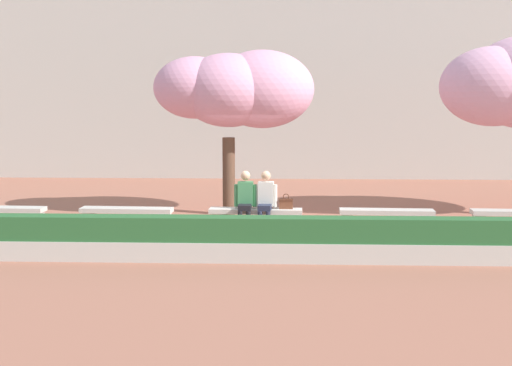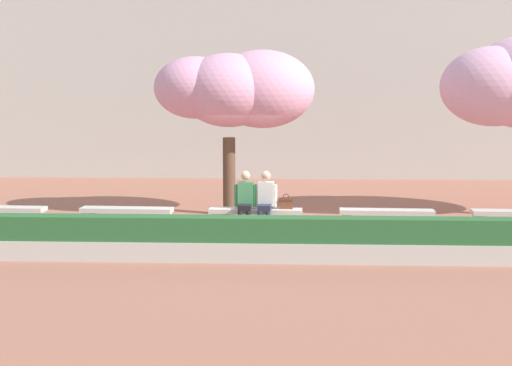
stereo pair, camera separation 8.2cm
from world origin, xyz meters
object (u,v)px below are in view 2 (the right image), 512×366
person_seated_left (245,198)px  handbag (286,203)px  stone_bench_near_east (387,216)px  stone_bench_center (256,215)px  person_seated_right (265,198)px  stone_bench_near_west (127,214)px  cherry_tree_main (235,90)px  stone_bench_west_end (0,213)px

person_seated_left → handbag: (0.91, 0.07, -0.12)m
handbag → stone_bench_near_east: bearing=-0.4°
stone_bench_center → person_seated_right: 0.45m
stone_bench_near_west → person_seated_left: bearing=-1.1°
cherry_tree_main → stone_bench_near_west: bearing=-140.5°
stone_bench_center → person_seated_left: size_ratio=1.62×
stone_bench_near_east → cherry_tree_main: cherry_tree_main is taller
stone_bench_center → handbag: size_ratio=6.15×
stone_bench_near_west → person_seated_right: bearing=-1.0°
stone_bench_near_east → handbag: (-2.23, 0.02, 0.27)m
handbag → cherry_tree_main: (-1.27, 1.89, 2.51)m
stone_bench_near_west → stone_bench_near_east: (5.80, 0.00, 0.00)m
stone_bench_west_end → cherry_tree_main: 6.21m
stone_bench_near_east → cherry_tree_main: (-3.49, 1.90, 2.78)m
person_seated_right → cherry_tree_main: 3.20m
stone_bench_near_east → person_seated_left: (-3.13, -0.05, 0.39)m
stone_bench_near_west → handbag: handbag is taller
person_seated_right → handbag: size_ratio=3.81×
stone_bench_near_west → cherry_tree_main: bearing=39.5°
stone_bench_near_west → stone_bench_near_east: same height
person_seated_left → cherry_tree_main: bearing=100.5°
cherry_tree_main → person_seated_left: bearing=-79.5°
stone_bench_center → cherry_tree_main: 3.42m
stone_bench_near_west → cherry_tree_main: cherry_tree_main is taller
person_seated_left → handbag: 0.92m
handbag → cherry_tree_main: 3.39m
person_seated_right → person_seated_left: bearing=-180.0°
stone_bench_near_west → stone_bench_near_east: bearing=0.0°
stone_bench_west_end → stone_bench_near_west: 2.90m
person_seated_left → stone_bench_near_west: bearing=178.9°
stone_bench_center → stone_bench_near_west: bearing=180.0°
stone_bench_near_west → stone_bench_center: bearing=0.0°
stone_bench_west_end → handbag: (6.48, 0.02, 0.27)m
stone_bench_west_end → stone_bench_near_west: same height
stone_bench_west_end → person_seated_right: 6.04m
stone_bench_near_east → cherry_tree_main: size_ratio=0.51×
stone_bench_center → cherry_tree_main: (-0.59, 1.90, 2.78)m
stone_bench_west_end → person_seated_right: (6.02, -0.05, 0.39)m
stone_bench_near_west → person_seated_left: size_ratio=1.62×
stone_bench_west_end → person_seated_right: bearing=-0.5°
stone_bench_center → stone_bench_near_east: same height
stone_bench_west_end → person_seated_left: (5.58, -0.05, 0.39)m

